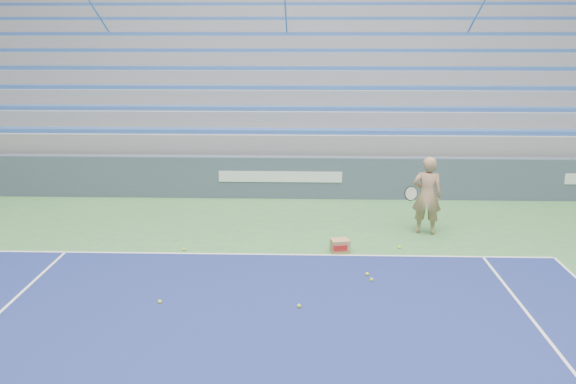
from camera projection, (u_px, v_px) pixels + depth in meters
The scene contains 10 objects.
sponsor_barrier at pixel (281, 177), 14.72m from camera, with size 30.00×0.32×1.10m.
bleachers at pixel (287, 87), 19.71m from camera, with size 31.00×9.15×7.30m.
tennis_player at pixel (427, 195), 11.99m from camera, with size 0.95×0.89×1.71m.
ball_box at pixel (340, 246), 11.15m from camera, with size 0.40×0.34×0.26m.
tennis_ball_0 at pixel (367, 274), 10.08m from camera, with size 0.07×0.07×0.07m, color #CFE62F.
tennis_ball_1 at pixel (160, 302), 9.05m from camera, with size 0.07×0.07×0.07m, color #CFE62F.
tennis_ball_2 at pixel (184, 249), 11.23m from camera, with size 0.07×0.07×0.07m, color #CFE62F.
tennis_ball_3 at pixel (299, 306), 8.91m from camera, with size 0.07×0.07×0.07m, color #CFE62F.
tennis_ball_4 at pixel (399, 247), 11.35m from camera, with size 0.07×0.07×0.07m, color #CFE62F.
tennis_ball_5 at pixel (372, 280), 9.86m from camera, with size 0.07×0.07×0.07m, color #CFE62F.
Camera 1 is at (0.62, 1.64, 4.24)m, focal length 35.00 mm.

